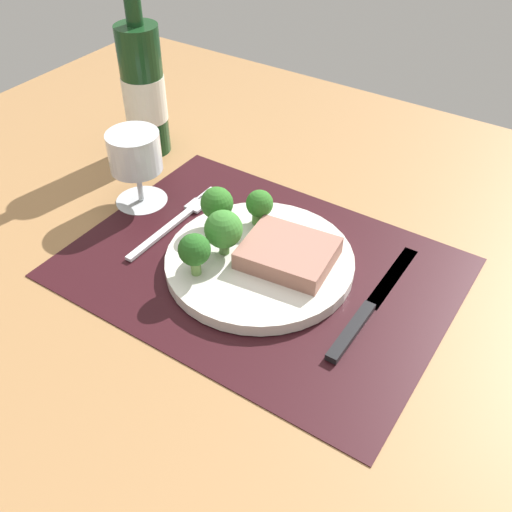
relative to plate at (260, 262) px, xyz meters
The scene contains 12 objects.
ground_plane 2.60cm from the plate, ahead, with size 140.00×110.00×3.00cm, color #996D42.
placemat 0.95cm from the plate, ahead, with size 47.59×35.24×0.30cm, color black.
plate is the anchor object (origin of this frame).
steak 4.10cm from the plate, 22.85° to the left, with size 11.04×9.12×2.36cm, color #9E6B5B.
broccoli_near_steak 9.49cm from the plate, 164.52° to the left, with size 4.33×4.33×5.90cm.
broccoli_back_left 9.40cm from the plate, 125.12° to the right, with size 3.95×3.95×5.68cm.
broccoli_center 8.06cm from the plate, 123.36° to the left, with size 3.65×3.65×4.95cm.
broccoli_near_fork 6.38cm from the plate, 157.65° to the right, with size 4.82×4.82×6.14cm.
fork 14.81cm from the plate, behind, with size 2.40×19.20×0.50cm.
knife 14.91cm from the plate, ahead, with size 1.80×23.00×0.80cm.
wine_bottle 36.02cm from the plate, 154.39° to the left, with size 6.68×6.68×28.66cm.
wine_glass 23.66cm from the plate, behind, with size 7.53×7.53×11.10cm.
Camera 1 is at (30.82, -47.51, 50.26)cm, focal length 41.51 mm.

